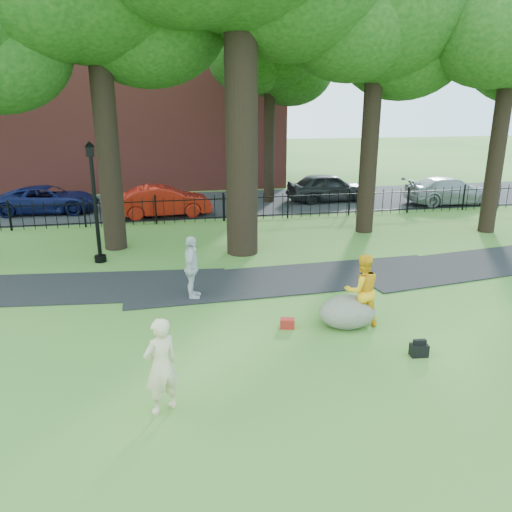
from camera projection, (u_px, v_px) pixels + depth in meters
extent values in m
plane|color=#346D26|center=(294.00, 340.00, 11.41)|extent=(120.00, 120.00, 0.00)
cube|color=black|center=(292.00, 280.00, 15.24)|extent=(36.07, 3.85, 0.03)
cube|color=black|center=(214.00, 204.00, 26.38)|extent=(80.00, 7.00, 0.02)
cube|color=black|center=(223.00, 199.00, 22.33)|extent=(44.00, 0.04, 0.04)
cube|color=black|center=(224.00, 217.00, 22.58)|extent=(44.00, 0.04, 0.04)
cube|color=maroon|center=(133.00, 87.00, 31.33)|extent=(18.00, 8.00, 12.00)
cylinder|color=black|center=(241.00, 100.00, 16.39)|extent=(1.10, 1.10, 10.50)
cylinder|color=black|center=(105.00, 121.00, 17.16)|extent=(0.80, 0.80, 9.10)
ellipsoid|color=#11370F|center=(147.00, 15.00, 17.26)|extent=(5.76, 5.76, 4.90)
cylinder|color=black|center=(371.00, 128.00, 19.60)|extent=(0.70, 0.70, 8.40)
ellipsoid|color=#11370F|center=(379.00, 3.00, 18.27)|extent=(6.60, 6.60, 5.61)
ellipsoid|color=#11370F|center=(403.00, 42.00, 19.68)|extent=(5.28, 5.28, 4.49)
ellipsoid|color=#11370F|center=(351.00, 21.00, 17.62)|extent=(4.95, 4.95, 4.21)
cylinder|color=black|center=(500.00, 132.00, 19.65)|extent=(0.64, 0.64, 8.05)
ellipsoid|color=#11370F|center=(495.00, 31.00, 17.77)|extent=(4.65, 4.65, 3.95)
imported|color=beige|center=(161.00, 366.00, 8.56)|extent=(0.77, 0.69, 1.77)
imported|color=#FDAB15|center=(362.00, 290.00, 11.92)|extent=(0.88, 0.69, 1.80)
imported|color=silver|center=(192.00, 268.00, 13.56)|extent=(0.62, 1.10, 1.77)
ellipsoid|color=slate|center=(347.00, 310.00, 12.04)|extent=(1.47, 1.16, 0.81)
cylinder|color=black|center=(96.00, 211.00, 16.40)|extent=(0.13, 0.13, 3.53)
cylinder|color=black|center=(101.00, 259.00, 16.90)|extent=(0.40, 0.40, 0.22)
cube|color=black|center=(90.00, 151.00, 15.83)|extent=(0.26, 0.26, 0.33)
cone|color=black|center=(89.00, 144.00, 15.76)|extent=(0.35, 0.35, 0.18)
cube|color=black|center=(419.00, 350.00, 10.66)|extent=(0.38, 0.26, 0.27)
cube|color=maroon|center=(287.00, 323.00, 11.97)|extent=(0.39, 0.30, 0.24)
imported|color=#A0170C|center=(163.00, 201.00, 23.33)|extent=(4.49, 1.89, 1.44)
imported|color=#0C1240|center=(48.00, 199.00, 24.10)|extent=(4.80, 2.41, 1.30)
imported|color=black|center=(329.00, 187.00, 26.84)|extent=(4.56, 1.99, 1.53)
imported|color=#95989D|center=(450.00, 191.00, 26.10)|extent=(4.91, 2.22, 1.40)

